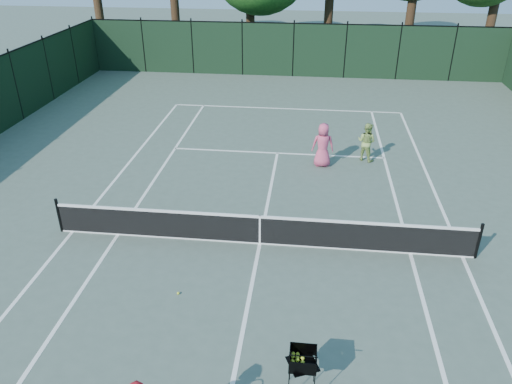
# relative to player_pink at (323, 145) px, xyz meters

# --- Properties ---
(ground) EXTENTS (90.00, 90.00, 0.00)m
(ground) POSITION_rel_player_pink_xyz_m (-1.72, -5.44, -0.82)
(ground) COLOR #4A5A4E
(ground) RESTS_ON ground
(sideline_doubles_left) EXTENTS (0.10, 23.77, 0.01)m
(sideline_doubles_left) POSITION_rel_player_pink_xyz_m (-7.21, -5.44, -0.82)
(sideline_doubles_left) COLOR white
(sideline_doubles_left) RESTS_ON ground
(sideline_doubles_right) EXTENTS (0.10, 23.77, 0.01)m
(sideline_doubles_right) POSITION_rel_player_pink_xyz_m (3.76, -5.44, -0.82)
(sideline_doubles_right) COLOR white
(sideline_doubles_right) RESTS_ON ground
(sideline_singles_left) EXTENTS (0.10, 23.77, 0.01)m
(sideline_singles_left) POSITION_rel_player_pink_xyz_m (-5.84, -5.44, -0.82)
(sideline_singles_left) COLOR white
(sideline_singles_left) RESTS_ON ground
(sideline_singles_right) EXTENTS (0.10, 23.77, 0.01)m
(sideline_singles_right) POSITION_rel_player_pink_xyz_m (2.39, -5.44, -0.82)
(sideline_singles_right) COLOR white
(sideline_singles_right) RESTS_ON ground
(baseline_far) EXTENTS (10.97, 0.10, 0.01)m
(baseline_far) POSITION_rel_player_pink_xyz_m (-1.72, 6.45, -0.82)
(baseline_far) COLOR white
(baseline_far) RESTS_ON ground
(service_line_far) EXTENTS (8.23, 0.10, 0.01)m
(service_line_far) POSITION_rel_player_pink_xyz_m (-1.72, 0.96, -0.82)
(service_line_far) COLOR white
(service_line_far) RESTS_ON ground
(center_service_line) EXTENTS (0.10, 12.80, 0.01)m
(center_service_line) POSITION_rel_player_pink_xyz_m (-1.72, -5.44, -0.82)
(center_service_line) COLOR white
(center_service_line) RESTS_ON ground
(tennis_net) EXTENTS (11.69, 0.09, 1.06)m
(tennis_net) POSITION_rel_player_pink_xyz_m (-1.72, -5.44, -0.34)
(tennis_net) COLOR black
(tennis_net) RESTS_ON ground
(fence_far) EXTENTS (24.00, 0.05, 3.00)m
(fence_far) POSITION_rel_player_pink_xyz_m (-1.72, 12.56, 0.68)
(fence_far) COLOR black
(fence_far) RESTS_ON ground
(player_pink) EXTENTS (0.82, 0.56, 1.64)m
(player_pink) POSITION_rel_player_pink_xyz_m (0.00, 0.00, 0.00)
(player_pink) COLOR #D44A71
(player_pink) RESTS_ON ground
(player_green) EXTENTS (0.90, 0.85, 1.47)m
(player_green) POSITION_rel_player_pink_xyz_m (1.63, 0.71, -0.09)
(player_green) COLOR #90AE57
(player_green) RESTS_ON ground
(ball_hopper) EXTENTS (0.67, 0.67, 0.97)m
(ball_hopper) POSITION_rel_player_pink_xyz_m (-0.39, -10.32, -0.01)
(ball_hopper) COLOR black
(ball_hopper) RESTS_ON ground
(loose_ball_midcourt) EXTENTS (0.07, 0.07, 0.07)m
(loose_ball_midcourt) POSITION_rel_player_pink_xyz_m (-3.44, -7.83, -0.79)
(loose_ball_midcourt) COLOR #CDD72C
(loose_ball_midcourt) RESTS_ON ground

